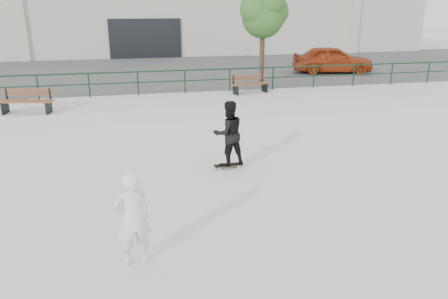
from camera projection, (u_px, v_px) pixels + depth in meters
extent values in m
plane|color=silver|center=(207.00, 220.00, 9.04)|extent=(120.00, 120.00, 0.00)
cube|color=beige|center=(165.00, 107.00, 17.74)|extent=(30.00, 3.00, 0.50)
cube|color=#3A3A3A|center=(152.00, 74.00, 25.60)|extent=(60.00, 14.00, 0.50)
cylinder|color=#12331E|center=(161.00, 71.00, 18.54)|extent=(28.00, 0.06, 0.06)
cylinder|color=#12331E|center=(162.00, 82.00, 18.69)|extent=(28.00, 0.05, 0.05)
cylinder|color=#12331E|center=(38.00, 87.00, 17.68)|extent=(0.06, 0.06, 1.00)
cylinder|color=#12331E|center=(89.00, 85.00, 18.09)|extent=(0.06, 0.06, 1.00)
cylinder|color=#12331E|center=(138.00, 84.00, 18.50)|extent=(0.06, 0.06, 1.00)
cylinder|color=#12331E|center=(185.00, 82.00, 18.91)|extent=(0.06, 0.06, 1.00)
cylinder|color=#12331E|center=(230.00, 80.00, 19.32)|extent=(0.06, 0.06, 1.00)
cylinder|color=#12331E|center=(273.00, 79.00, 19.73)|extent=(0.06, 0.06, 1.00)
cylinder|color=#12331E|center=(314.00, 77.00, 20.14)|extent=(0.06, 0.06, 1.00)
cylinder|color=#12331E|center=(354.00, 75.00, 20.55)|extent=(0.06, 0.06, 1.00)
cylinder|color=#12331E|center=(392.00, 74.00, 20.95)|extent=(0.06, 0.06, 1.00)
cylinder|color=#12331E|center=(428.00, 73.00, 21.36)|extent=(0.06, 0.06, 1.00)
cube|color=beige|center=(139.00, 5.00, 37.35)|extent=(44.00, 16.00, 8.00)
cube|color=black|center=(146.00, 42.00, 30.67)|extent=(5.00, 0.15, 3.20)
cube|color=beige|center=(21.00, 21.00, 28.51)|extent=(0.60, 0.25, 6.20)
cube|color=beige|center=(256.00, 19.00, 31.78)|extent=(0.60, 0.25, 6.20)
cube|color=beige|center=(356.00, 18.00, 33.42)|extent=(0.60, 0.25, 6.20)
cube|color=brown|center=(24.00, 102.00, 15.30)|extent=(1.85, 0.50, 0.04)
cube|color=brown|center=(26.00, 101.00, 15.48)|extent=(1.85, 0.50, 0.04)
cube|color=brown|center=(28.00, 100.00, 15.66)|extent=(1.85, 0.50, 0.04)
cube|color=brown|center=(28.00, 94.00, 15.67)|extent=(1.83, 0.42, 0.10)
cube|color=brown|center=(28.00, 90.00, 15.63)|extent=(1.83, 0.42, 0.10)
cube|color=black|center=(5.00, 108.00, 15.54)|extent=(0.17, 0.52, 0.43)
cube|color=black|center=(7.00, 94.00, 15.66)|extent=(0.07, 0.06, 0.43)
cube|color=black|center=(49.00, 107.00, 15.56)|extent=(0.17, 0.52, 0.43)
cube|color=black|center=(50.00, 94.00, 15.68)|extent=(0.07, 0.06, 0.43)
cube|color=brown|center=(252.00, 85.00, 18.81)|extent=(1.70, 0.47, 0.04)
cube|color=brown|center=(250.00, 84.00, 18.95)|extent=(1.70, 0.47, 0.04)
cube|color=brown|center=(249.00, 83.00, 19.10)|extent=(1.70, 0.47, 0.04)
cube|color=brown|center=(248.00, 79.00, 19.11)|extent=(1.68, 0.39, 0.10)
cube|color=brown|center=(248.00, 76.00, 19.07)|extent=(1.68, 0.39, 0.10)
cube|color=black|center=(236.00, 90.00, 18.74)|extent=(0.15, 0.48, 0.40)
cube|color=black|center=(233.00, 80.00, 18.83)|extent=(0.07, 0.06, 0.40)
cube|color=black|center=(265.00, 87.00, 19.30)|extent=(0.15, 0.48, 0.40)
cube|color=black|center=(262.00, 78.00, 19.39)|extent=(0.07, 0.06, 0.40)
cylinder|color=#4B3825|center=(262.00, 55.00, 21.11)|extent=(0.22, 0.22, 2.68)
sphere|color=#2B5820|center=(263.00, 17.00, 20.53)|extent=(2.01, 2.01, 2.01)
sphere|color=#2B5820|center=(272.00, 11.00, 20.88)|extent=(1.57, 1.57, 1.57)
sphere|color=#2B5820|center=(255.00, 9.00, 20.13)|extent=(1.45, 1.45, 1.45)
sphere|color=#2B5820|center=(271.00, 2.00, 19.95)|extent=(1.34, 1.34, 1.34)
sphere|color=#2B5820|center=(254.00, 4.00, 20.70)|extent=(1.23, 1.23, 1.23)
imported|color=maroon|center=(332.00, 59.00, 24.34)|extent=(4.65, 2.70, 1.49)
cube|color=black|center=(228.00, 165.00, 11.87)|extent=(0.79, 0.25, 0.02)
cube|color=brown|center=(228.00, 165.00, 11.88)|extent=(0.79, 0.25, 0.01)
cube|color=gray|center=(219.00, 167.00, 11.82)|extent=(0.07, 0.16, 0.03)
cube|color=gray|center=(237.00, 165.00, 11.95)|extent=(0.07, 0.16, 0.03)
cylinder|color=beige|center=(220.00, 169.00, 11.74)|extent=(0.06, 0.03, 0.06)
cylinder|color=beige|center=(218.00, 166.00, 11.91)|extent=(0.06, 0.03, 0.06)
cylinder|color=beige|center=(238.00, 167.00, 11.87)|extent=(0.06, 0.03, 0.06)
cylinder|color=beige|center=(236.00, 165.00, 12.04)|extent=(0.06, 0.03, 0.06)
imported|color=black|center=(228.00, 133.00, 11.59)|extent=(0.97, 0.82, 1.76)
imported|color=silver|center=(133.00, 219.00, 7.32)|extent=(0.68, 0.51, 1.68)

